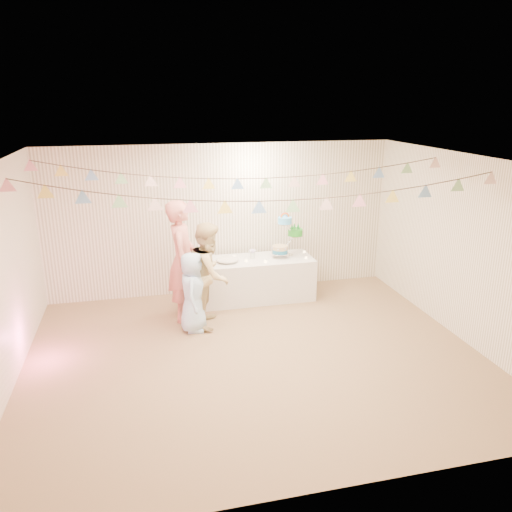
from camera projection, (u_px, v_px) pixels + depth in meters
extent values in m
plane|color=#856648|center=(255.00, 356.00, 6.72)|extent=(6.00, 6.00, 0.00)
plane|color=white|center=(255.00, 161.00, 5.93)|extent=(6.00, 6.00, 0.00)
plane|color=white|center=(222.00, 220.00, 8.64)|extent=(6.00, 6.00, 0.00)
plane|color=white|center=(327.00, 361.00, 4.00)|extent=(6.00, 6.00, 0.00)
plane|color=white|center=(463.00, 249.00, 6.98)|extent=(5.00, 5.00, 0.00)
cube|color=silver|center=(257.00, 279.00, 8.54)|extent=(1.91, 0.76, 0.72)
cylinder|color=white|center=(227.00, 259.00, 8.26)|extent=(0.37, 0.37, 0.02)
imported|color=#CF766C|center=(183.00, 261.00, 7.61)|extent=(0.58, 0.76, 1.88)
imported|color=#DABF86|center=(209.00, 274.00, 7.46)|extent=(0.80, 0.91, 1.59)
imported|color=#B4D8FF|center=(193.00, 292.00, 7.30)|extent=(0.50, 0.66, 1.21)
cylinder|color=#FFD88C|center=(211.00, 264.00, 8.11)|extent=(0.04, 0.04, 0.03)
cylinder|color=#FFD88C|center=(234.00, 256.00, 8.52)|extent=(0.04, 0.04, 0.03)
cylinder|color=#FFD88C|center=(266.00, 262.00, 8.25)|extent=(0.04, 0.04, 0.03)
cylinder|color=#FFD88C|center=(273.00, 253.00, 8.71)|extent=(0.04, 0.04, 0.03)
cylinder|color=#FFD88C|center=(306.00, 258.00, 8.44)|extent=(0.04, 0.04, 0.03)
cylinder|color=#FFD88C|center=(304.00, 252.00, 8.77)|extent=(0.04, 0.04, 0.03)
cylinder|color=#FFD88C|center=(246.00, 261.00, 8.29)|extent=(0.04, 0.04, 0.03)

